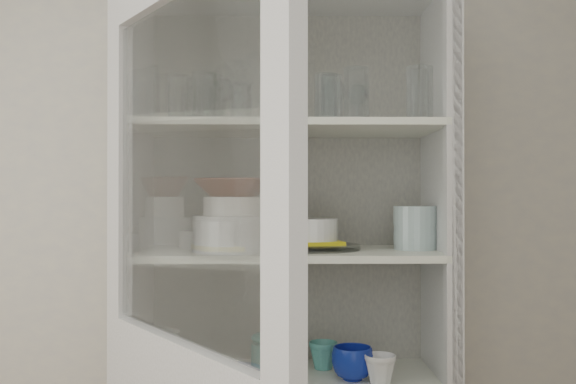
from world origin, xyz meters
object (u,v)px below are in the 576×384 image
at_px(measuring_cups, 218,377).
at_px(cream_bowl, 234,206).
at_px(yellow_trivet, 312,242).
at_px(grey_bowl_stack, 415,228).
at_px(mug_blue, 353,363).
at_px(white_canister, 162,353).
at_px(goblet_1, 224,101).
at_px(glass_platter, 312,247).
at_px(goblet_0, 208,106).
at_px(terracotta_bowl, 234,188).
at_px(plate_stack_back, 208,239).
at_px(teal_jar, 265,355).
at_px(mug_white, 380,370).
at_px(plate_stack_front, 234,234).
at_px(goblet_2, 334,102).
at_px(mug_teal, 323,355).
at_px(white_ramekin, 312,230).
at_px(pantry_cabinet, 288,345).
at_px(goblet_3, 357,104).

bearing_deg(measuring_cups, cream_bowl, 31.27).
height_order(yellow_trivet, grey_bowl_stack, grey_bowl_stack).
distance_m(mug_blue, measuring_cups, 0.42).
height_order(cream_bowl, white_canister, cream_bowl).
relative_size(goblet_1, yellow_trivet, 1.04).
bearing_deg(cream_bowl, yellow_trivet, 14.92).
bearing_deg(white_canister, glass_platter, -0.81).
height_order(goblet_0, terracotta_bowl, goblet_0).
bearing_deg(grey_bowl_stack, measuring_cups, -171.10).
distance_m(plate_stack_back, terracotta_bowl, 0.27).
bearing_deg(teal_jar, mug_white, -22.42).
relative_size(plate_stack_front, grey_bowl_stack, 1.80).
height_order(goblet_2, mug_white, goblet_2).
bearing_deg(grey_bowl_stack, mug_teal, 167.86).
bearing_deg(plate_stack_back, cream_bowl, -60.92).
height_order(goblet_2, mug_blue, goblet_2).
xyz_separation_m(white_ramekin, mug_white, (0.20, -0.11, -0.42)).
distance_m(grey_bowl_stack, white_canister, 0.91).
relative_size(glass_platter, white_ramekin, 1.90).
distance_m(goblet_0, terracotta_bowl, 0.35).
bearing_deg(goblet_0, goblet_1, -31.18).
relative_size(goblet_0, measuring_cups, 1.68).
distance_m(glass_platter, mug_white, 0.43).
relative_size(plate_stack_back, glass_platter, 0.63).
xyz_separation_m(terracotta_bowl, yellow_trivet, (0.25, 0.07, -0.17)).
distance_m(goblet_2, mug_teal, 0.85).
distance_m(cream_bowl, mug_white, 0.67).
height_order(goblet_0, glass_platter, goblet_0).
xyz_separation_m(plate_stack_back, white_canister, (-0.14, -0.11, -0.36)).
bearing_deg(pantry_cabinet, white_canister, -171.25).
relative_size(cream_bowl, mug_teal, 1.93).
bearing_deg(glass_platter, cream_bowl, -165.08).
bearing_deg(yellow_trivet, mug_teal, 59.88).
bearing_deg(white_canister, mug_blue, -6.04).
distance_m(white_ramekin, mug_white, 0.48).
relative_size(goblet_1, goblet_2, 0.99).
relative_size(pantry_cabinet, mug_white, 21.41).
bearing_deg(goblet_1, goblet_3, -0.88).
height_order(glass_platter, measuring_cups, glass_platter).
relative_size(plate_stack_back, teal_jar, 1.74).
xyz_separation_m(goblet_0, white_canister, (-0.13, -0.11, -0.81)).
height_order(pantry_cabinet, cream_bowl, pantry_cabinet).
bearing_deg(grey_bowl_stack, yellow_trivet, -179.11).
height_order(goblet_0, mug_white, goblet_0).
relative_size(goblet_2, white_ramekin, 1.12).
bearing_deg(teal_jar, glass_platter, -12.35).
relative_size(cream_bowl, terracotta_bowl, 0.80).
relative_size(mug_teal, measuring_cups, 1.04).
distance_m(terracotta_bowl, grey_bowl_stack, 0.60).
bearing_deg(goblet_1, goblet_2, 3.40).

